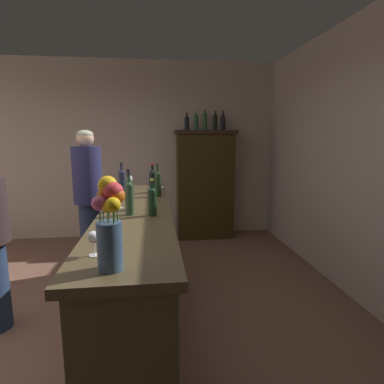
{
  "coord_description": "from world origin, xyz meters",
  "views": [
    {
      "loc": [
        0.65,
        -2.45,
        1.66
      ],
      "look_at": [
        0.99,
        0.31,
        1.17
      ],
      "focal_mm": 29.18,
      "sensor_mm": 36.0,
      "label": 1
    }
  ],
  "objects_px": {
    "display_bottle_left": "(187,122)",
    "display_bottle_center": "(205,120)",
    "wine_bottle_syrah": "(129,196)",
    "cheese_plate": "(156,187)",
    "display_bottle_midright": "(215,121)",
    "bar_counter": "(138,270)",
    "wine_bottle_pinot": "(153,180)",
    "wine_glass_mid": "(93,238)",
    "wine_glass_rear": "(130,180)",
    "wine_bottle_malbec": "(158,182)",
    "display_bottle_midleft": "(196,121)",
    "patron_by_cabinet": "(88,196)",
    "wine_bottle_rose": "(152,200)",
    "wine_bottle_chardonnay": "(122,180)",
    "wine_bottle_merlot": "(129,192)",
    "flower_arrangement": "(110,222)",
    "wine_glass_front": "(119,193)",
    "display_cabinet": "(205,183)",
    "display_bottle_right": "(223,122)"
  },
  "relations": [
    {
      "from": "wine_glass_mid",
      "to": "bar_counter",
      "type": "bearing_deg",
      "value": 81.3
    },
    {
      "from": "wine_bottle_pinot",
      "to": "display_bottle_midright",
      "type": "bearing_deg",
      "value": 58.53
    },
    {
      "from": "wine_bottle_pinot",
      "to": "cheese_plate",
      "type": "bearing_deg",
      "value": 82.76
    },
    {
      "from": "wine_bottle_chardonnay",
      "to": "cheese_plate",
      "type": "distance_m",
      "value": 0.5
    },
    {
      "from": "display_bottle_left",
      "to": "wine_glass_mid",
      "type": "bearing_deg",
      "value": -103.76
    },
    {
      "from": "wine_bottle_rose",
      "to": "wine_glass_mid",
      "type": "height_order",
      "value": "wine_bottle_rose"
    },
    {
      "from": "wine_bottle_malbec",
      "to": "display_bottle_left",
      "type": "xyz_separation_m",
      "value": [
        0.5,
        1.87,
        0.68
      ]
    },
    {
      "from": "wine_bottle_merlot",
      "to": "wine_glass_rear",
      "type": "distance_m",
      "value": 1.13
    },
    {
      "from": "patron_by_cabinet",
      "to": "display_bottle_midright",
      "type": "bearing_deg",
      "value": 119.72
    },
    {
      "from": "bar_counter",
      "to": "wine_bottle_pinot",
      "type": "height_order",
      "value": "wine_bottle_pinot"
    },
    {
      "from": "display_bottle_midleft",
      "to": "display_bottle_midright",
      "type": "xyz_separation_m",
      "value": [
        0.31,
        0.0,
        0.0
      ]
    },
    {
      "from": "wine_bottle_merlot",
      "to": "display_bottle_left",
      "type": "distance_m",
      "value": 2.66
    },
    {
      "from": "wine_bottle_pinot",
      "to": "wine_bottle_syrah",
      "type": "relative_size",
      "value": 0.95
    },
    {
      "from": "flower_arrangement",
      "to": "cheese_plate",
      "type": "height_order",
      "value": "flower_arrangement"
    },
    {
      "from": "bar_counter",
      "to": "display_bottle_midright",
      "type": "relative_size",
      "value": 8.93
    },
    {
      "from": "wine_glass_front",
      "to": "display_bottle_midleft",
      "type": "relative_size",
      "value": 0.56
    },
    {
      "from": "wine_glass_mid",
      "to": "patron_by_cabinet",
      "type": "distance_m",
      "value": 2.3
    },
    {
      "from": "display_bottle_center",
      "to": "display_bottle_right",
      "type": "relative_size",
      "value": 1.07
    },
    {
      "from": "display_cabinet",
      "to": "display_bottle_midleft",
      "type": "relative_size",
      "value": 5.72
    },
    {
      "from": "display_bottle_midleft",
      "to": "patron_by_cabinet",
      "type": "height_order",
      "value": "display_bottle_midleft"
    },
    {
      "from": "display_bottle_midleft",
      "to": "display_bottle_right",
      "type": "xyz_separation_m",
      "value": [
        0.44,
        0.0,
        -0.0
      ]
    },
    {
      "from": "wine_bottle_rose",
      "to": "display_bottle_midright",
      "type": "relative_size",
      "value": 0.94
    },
    {
      "from": "display_bottle_left",
      "to": "patron_by_cabinet",
      "type": "relative_size",
      "value": 0.16
    },
    {
      "from": "wine_bottle_merlot",
      "to": "flower_arrangement",
      "type": "relative_size",
      "value": 0.8
    },
    {
      "from": "bar_counter",
      "to": "wine_bottle_pinot",
      "type": "distance_m",
      "value": 1.06
    },
    {
      "from": "display_cabinet",
      "to": "wine_bottle_merlot",
      "type": "relative_size",
      "value": 5.26
    },
    {
      "from": "wine_glass_front",
      "to": "flower_arrangement",
      "type": "relative_size",
      "value": 0.41
    },
    {
      "from": "bar_counter",
      "to": "wine_glass_mid",
      "type": "xyz_separation_m",
      "value": [
        -0.15,
        -1.01,
        0.62
      ]
    },
    {
      "from": "display_bottle_left",
      "to": "display_bottle_midright",
      "type": "relative_size",
      "value": 0.92
    },
    {
      "from": "wine_bottle_rose",
      "to": "display_bottle_midleft",
      "type": "height_order",
      "value": "display_bottle_midleft"
    },
    {
      "from": "wine_bottle_malbec",
      "to": "display_bottle_midright",
      "type": "distance_m",
      "value": 2.22
    },
    {
      "from": "wine_bottle_merlot",
      "to": "display_bottle_center",
      "type": "bearing_deg",
      "value": 67.27
    },
    {
      "from": "wine_bottle_merlot",
      "to": "wine_glass_mid",
      "type": "height_order",
      "value": "wine_bottle_merlot"
    },
    {
      "from": "wine_bottle_merlot",
      "to": "wine_glass_rear",
      "type": "bearing_deg",
      "value": 93.89
    },
    {
      "from": "wine_bottle_syrah",
      "to": "cheese_plate",
      "type": "xyz_separation_m",
      "value": [
        0.22,
        1.29,
        -0.14
      ]
    },
    {
      "from": "display_bottle_midright",
      "to": "bar_counter",
      "type": "bearing_deg",
      "value": -115.09
    },
    {
      "from": "wine_bottle_malbec",
      "to": "wine_glass_mid",
      "type": "relative_size",
      "value": 2.56
    },
    {
      "from": "wine_bottle_syrah",
      "to": "wine_bottle_chardonnay",
      "type": "bearing_deg",
      "value": 98.71
    },
    {
      "from": "wine_glass_front",
      "to": "patron_by_cabinet",
      "type": "bearing_deg",
      "value": 112.9
    },
    {
      "from": "bar_counter",
      "to": "display_bottle_midright",
      "type": "xyz_separation_m",
      "value": [
        1.15,
        2.45,
        1.37
      ]
    },
    {
      "from": "wine_bottle_chardonnay",
      "to": "wine_glass_rear",
      "type": "bearing_deg",
      "value": 79.32
    },
    {
      "from": "display_cabinet",
      "to": "wine_bottle_merlot",
      "type": "height_order",
      "value": "display_cabinet"
    },
    {
      "from": "bar_counter",
      "to": "cheese_plate",
      "type": "xyz_separation_m",
      "value": [
        0.18,
        1.12,
        0.53
      ]
    },
    {
      "from": "wine_glass_mid",
      "to": "wine_glass_rear",
      "type": "bearing_deg",
      "value": 89.28
    },
    {
      "from": "display_bottle_left",
      "to": "display_bottle_right",
      "type": "height_order",
      "value": "display_bottle_right"
    },
    {
      "from": "wine_bottle_chardonnay",
      "to": "display_bottle_left",
      "type": "relative_size",
      "value": 1.18
    },
    {
      "from": "display_bottle_left",
      "to": "display_bottle_center",
      "type": "xyz_separation_m",
      "value": [
        0.29,
        0.0,
        0.03
      ]
    },
    {
      "from": "bar_counter",
      "to": "patron_by_cabinet",
      "type": "bearing_deg",
      "value": 116.97
    },
    {
      "from": "cheese_plate",
      "to": "display_bottle_midleft",
      "type": "bearing_deg",
      "value": 63.71
    },
    {
      "from": "display_bottle_right",
      "to": "patron_by_cabinet",
      "type": "distance_m",
      "value": 2.45
    }
  ]
}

